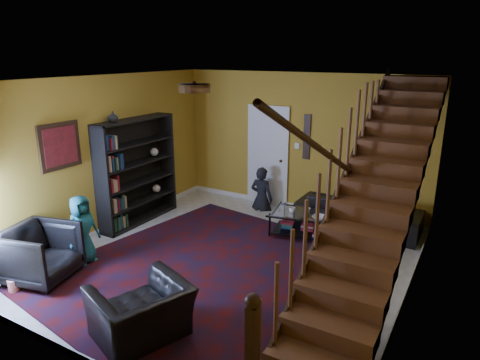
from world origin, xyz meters
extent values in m
plane|color=beige|center=(0.00, 0.00, 0.00)|extent=(5.50, 5.50, 0.00)
plane|color=#A88425|center=(0.00, 2.75, 1.40)|extent=(5.20, 0.00, 5.20)
plane|color=#A88425|center=(0.00, -2.75, 1.40)|extent=(5.20, 0.00, 5.20)
plane|color=#A88425|center=(-2.60, 0.00, 1.40)|extent=(0.00, 5.50, 5.50)
plane|color=#A88425|center=(2.60, 0.00, 1.40)|extent=(0.00, 5.50, 5.50)
plane|color=white|center=(0.00, 0.00, 2.80)|extent=(5.50, 5.50, 0.00)
cube|color=silver|center=(0.00, 2.74, 0.05)|extent=(5.20, 0.02, 0.10)
cube|color=silver|center=(-2.59, 0.00, 0.05)|extent=(0.02, 5.50, 0.10)
cube|color=#A88425|center=(2.12, 0.00, 1.32)|extent=(0.95, 4.92, 2.83)
cube|color=black|center=(1.67, 0.00, 1.40)|extent=(0.04, 5.02, 3.02)
cylinder|color=black|center=(1.70, 0.00, 1.85)|extent=(0.07, 4.20, 2.44)
cube|color=black|center=(1.70, -2.40, 0.55)|extent=(0.10, 0.10, 1.10)
cube|color=black|center=(-2.41, 0.60, 1.00)|extent=(0.35, 1.80, 2.00)
cube|color=black|center=(-2.41, 0.60, 0.40)|extent=(0.35, 1.72, 0.03)
cube|color=black|center=(-2.41, 0.60, 1.16)|extent=(0.35, 1.72, 0.03)
cube|color=silver|center=(-0.70, 2.73, 1.02)|extent=(0.82, 0.05, 2.05)
cube|color=maroon|center=(-2.57, -0.90, 1.75)|extent=(0.04, 0.74, 0.74)
cube|color=black|center=(0.15, 2.73, 1.55)|extent=(0.14, 0.03, 0.90)
cylinder|color=#3F2814|center=(0.00, -0.80, 2.74)|extent=(0.40, 0.40, 0.10)
cube|color=#420B0B|center=(-0.15, -0.45, 0.01)|extent=(4.49, 4.95, 0.02)
imported|color=black|center=(1.38, 2.30, 0.32)|extent=(2.22, 0.87, 0.65)
imported|color=black|center=(-2.05, -1.82, 0.41)|extent=(1.09, 1.07, 0.82)
imported|color=black|center=(0.11, -2.11, 0.33)|extent=(1.18, 1.25, 0.66)
imported|color=black|center=(-0.64, 2.35, 0.23)|extent=(0.50, 0.33, 1.36)
imported|color=black|center=(1.20, 2.35, 0.13)|extent=(0.58, 0.46, 1.17)
imported|color=#1A5A66|center=(-1.95, -1.15, 0.55)|extent=(0.40, 0.57, 1.10)
cube|color=black|center=(0.13, 1.15, 0.22)|extent=(0.04, 0.04, 0.45)
cube|color=black|center=(1.27, 1.15, 0.22)|extent=(0.04, 0.04, 0.45)
cube|color=black|center=(0.13, 1.79, 0.22)|extent=(0.04, 0.04, 0.45)
cube|color=black|center=(1.27, 1.79, 0.22)|extent=(0.04, 0.04, 0.45)
cube|color=black|center=(0.70, 1.47, 0.12)|extent=(1.24, 0.84, 0.02)
cube|color=silver|center=(0.70, 1.47, 0.45)|extent=(1.31, 0.91, 0.02)
imported|color=#999999|center=(0.46, 1.38, 0.50)|extent=(0.13, 0.13, 0.09)
imported|color=#999999|center=(0.70, 1.51, 0.50)|extent=(0.10, 0.10, 0.08)
imported|color=#999999|center=(0.99, 1.32, 0.48)|extent=(0.27, 0.27, 0.06)
imported|color=#999999|center=(-2.41, 0.10, 2.10)|extent=(0.18, 0.18, 0.19)
cylinder|color=red|center=(-2.10, -2.25, 0.10)|extent=(0.18, 0.18, 0.17)
camera|label=1|loc=(3.19, -5.19, 3.17)|focal=32.00mm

